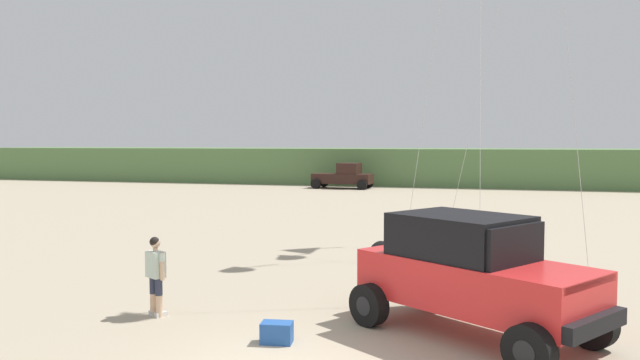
{
  "coord_description": "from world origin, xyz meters",
  "views": [
    {
      "loc": [
        3.03,
        -9.16,
        3.63
      ],
      "look_at": [
        -0.44,
        3.36,
        2.83
      ],
      "focal_mm": 34.76,
      "sensor_mm": 36.0,
      "label": 1
    }
  ],
  "objects_px": {
    "jeep": "(472,272)",
    "person_watching": "(156,272)",
    "distant_pickup": "(344,176)",
    "cooler_box": "(277,333)"
  },
  "relations": [
    {
      "from": "jeep",
      "to": "distant_pickup",
      "type": "bearing_deg",
      "value": 106.99
    },
    {
      "from": "person_watching",
      "to": "cooler_box",
      "type": "relative_size",
      "value": 2.98
    },
    {
      "from": "person_watching",
      "to": "jeep",
      "type": "bearing_deg",
      "value": 3.73
    },
    {
      "from": "person_watching",
      "to": "distant_pickup",
      "type": "distance_m",
      "value": 35.79
    },
    {
      "from": "jeep",
      "to": "distant_pickup",
      "type": "distance_m",
      "value": 36.71
    },
    {
      "from": "person_watching",
      "to": "distant_pickup",
      "type": "bearing_deg",
      "value": 96.99
    },
    {
      "from": "jeep",
      "to": "cooler_box",
      "type": "relative_size",
      "value": 8.81
    },
    {
      "from": "jeep",
      "to": "distant_pickup",
      "type": "xyz_separation_m",
      "value": [
        -10.72,
        35.11,
        -0.26
      ]
    },
    {
      "from": "distant_pickup",
      "to": "cooler_box",
      "type": "bearing_deg",
      "value": -78.6
    },
    {
      "from": "jeep",
      "to": "person_watching",
      "type": "relative_size",
      "value": 2.96
    }
  ]
}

